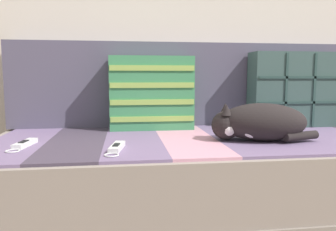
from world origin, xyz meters
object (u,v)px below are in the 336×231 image
object	(u,v)px
throw_pillow_quilted	(293,90)
game_remote_far	(24,144)
game_remote_near	(117,148)
throw_pillow_striped	(151,93)
couch	(234,181)
sleeping_cat	(257,123)

from	to	relation	value
throw_pillow_quilted	game_remote_far	world-z (taller)	throw_pillow_quilted
game_remote_near	game_remote_far	xyz separation A→B (m)	(-0.34, 0.11, 0.00)
throw_pillow_striped	game_remote_far	bearing A→B (deg)	-145.02
couch	game_remote_far	world-z (taller)	game_remote_far
throw_pillow_quilted	couch	bearing A→B (deg)	-150.62
game_remote_near	throw_pillow_quilted	bearing A→B (deg)	26.90
game_remote_near	sleeping_cat	bearing A→B (deg)	9.97
game_remote_near	game_remote_far	size ratio (longest dim) A/B	0.99
throw_pillow_striped	sleeping_cat	distance (m)	0.54
sleeping_cat	throw_pillow_quilted	bearing A→B (deg)	46.01
sleeping_cat	game_remote_near	size ratio (longest dim) A/B	2.13
throw_pillow_striped	game_remote_far	size ratio (longest dim) A/B	2.07
throw_pillow_quilted	throw_pillow_striped	size ratio (longest dim) A/B	1.13
sleeping_cat	game_remote_far	distance (m)	0.90
sleeping_cat	game_remote_near	distance (m)	0.57
couch	game_remote_far	xyz separation A→B (m)	(-0.86, -0.13, 0.22)
throw_pillow_striped	sleeping_cat	size ratio (longest dim) A/B	0.98
couch	throw_pillow_striped	xyz separation A→B (m)	(-0.35, 0.22, 0.39)
throw_pillow_quilted	game_remote_far	size ratio (longest dim) A/B	2.34
couch	throw_pillow_striped	distance (m)	0.57
throw_pillow_quilted	throw_pillow_striped	distance (m)	0.74
game_remote_near	couch	bearing A→B (deg)	24.96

